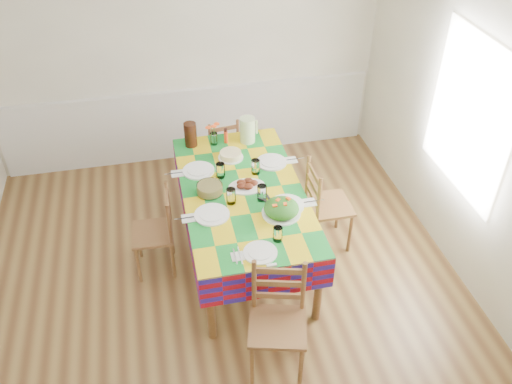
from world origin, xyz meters
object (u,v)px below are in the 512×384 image
at_px(tea_pitcher, 190,135).
at_px(chair_far, 222,150).
at_px(green_pitcher, 247,130).
at_px(chair_near, 278,322).
at_px(meat_platter, 247,185).
at_px(chair_left, 157,232).
at_px(chair_right, 325,205).
at_px(dining_table, 243,198).

distance_m(tea_pitcher, chair_far, 0.77).
height_order(green_pitcher, chair_near, green_pitcher).
distance_m(meat_platter, chair_near, 1.38).
bearing_deg(meat_platter, chair_left, -177.24).
relative_size(chair_far, chair_left, 0.94).
height_order(green_pitcher, chair_right, green_pitcher).
height_order(dining_table, chair_right, chair_right).
height_order(tea_pitcher, chair_near, tea_pitcher).
distance_m(green_pitcher, chair_right, 1.12).
distance_m(meat_platter, chair_right, 0.85).
bearing_deg(dining_table, meat_platter, 41.99).
xyz_separation_m(meat_platter, chair_left, (-0.87, -0.04, -0.39)).
bearing_deg(chair_right, dining_table, 90.19).
xyz_separation_m(meat_platter, chair_far, (-0.04, 1.26, -0.41)).
xyz_separation_m(chair_far, chair_left, (-0.83, -1.30, 0.02)).
bearing_deg(chair_left, chair_far, 150.74).
bearing_deg(chair_near, chair_far, 105.20).
distance_m(tea_pitcher, chair_right, 1.54).
bearing_deg(meat_platter, tea_pitcher, 116.52).
height_order(dining_table, chair_left, chair_left).
bearing_deg(chair_far, green_pitcher, 106.72).
bearing_deg(tea_pitcher, dining_table, -66.94).
distance_m(tea_pitcher, chair_near, 2.24).
bearing_deg(chair_right, tea_pitcher, 54.01).
distance_m(dining_table, green_pitcher, 0.88).
distance_m(dining_table, chair_far, 1.33).
height_order(meat_platter, chair_far, meat_platter).
bearing_deg(dining_table, chair_right, 0.01).
bearing_deg(chair_left, meat_platter, 95.94).
xyz_separation_m(tea_pitcher, chair_right, (1.19, -0.87, -0.45)).
bearing_deg(chair_right, chair_near, 148.22).
height_order(green_pitcher, tea_pitcher, green_pitcher).
distance_m(meat_platter, green_pitcher, 0.81).
height_order(meat_platter, chair_right, chair_right).
height_order(green_pitcher, chair_far, green_pitcher).
relative_size(tea_pitcher, chair_far, 0.30).
xyz_separation_m(dining_table, tea_pitcher, (-0.37, 0.87, 0.22)).
bearing_deg(green_pitcher, chair_near, -95.44).
height_order(tea_pitcher, chair_right, tea_pitcher).
distance_m(chair_left, chair_right, 1.64).
relative_size(dining_table, tea_pitcher, 8.01).
xyz_separation_m(meat_platter, tea_pitcher, (-0.41, 0.83, 0.10)).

